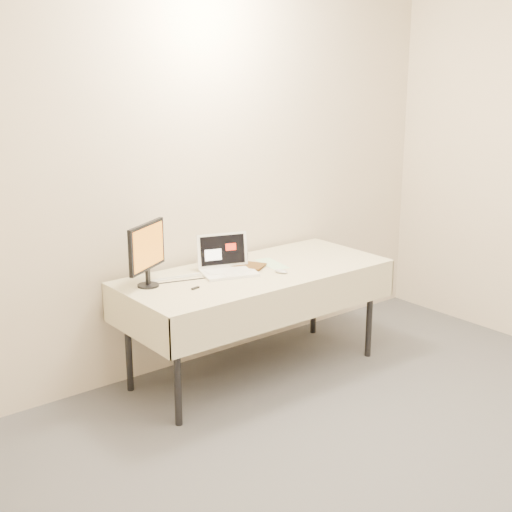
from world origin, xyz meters
TOP-DOWN VIEW (x-y plane):
  - back_wall at (0.00, 2.50)m, footprint 4.00×0.10m
  - table at (0.00, 2.05)m, footprint 1.86×0.81m
  - laptop at (-0.17, 2.15)m, footprint 0.42×0.38m
  - monitor at (-0.73, 2.20)m, footprint 0.35×0.22m
  - book at (-0.06, 2.10)m, footprint 0.15×0.10m
  - alarm_clock at (0.05, 2.30)m, footprint 0.14×0.07m
  - clicker at (0.10, 1.90)m, footprint 0.07×0.11m
  - paper_form at (0.19, 2.11)m, footprint 0.17×0.32m
  - usb_dongle at (-0.53, 1.97)m, footprint 0.06×0.03m

SIDE VIEW (x-z plane):
  - table at x=0.00m, z-range 0.31..1.05m
  - paper_form at x=0.19m, z-range 0.74..0.74m
  - usb_dongle at x=-0.53m, z-range 0.74..0.75m
  - clicker at x=0.10m, z-range 0.74..0.76m
  - alarm_clock at x=0.05m, z-range 0.74..0.79m
  - laptop at x=-0.17m, z-range 0.68..0.92m
  - book at x=-0.06m, z-range 0.74..0.96m
  - monitor at x=-0.73m, z-range 0.77..1.18m
  - back_wall at x=0.00m, z-range 0.00..2.70m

